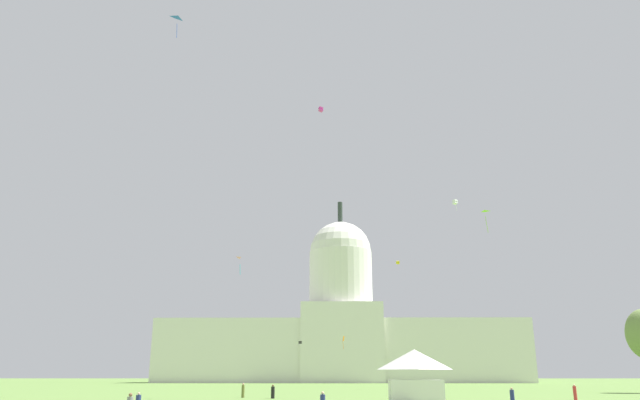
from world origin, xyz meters
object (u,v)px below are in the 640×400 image
at_px(kite_white_high, 455,202).
at_px(kite_black_low, 300,342).
at_px(capitol_building, 341,332).
at_px(person_olive_back_right, 243,391).
at_px(event_tent, 415,374).
at_px(kite_orange_low, 343,340).
at_px(kite_blue_high, 178,19).
at_px(person_red_front_center, 575,393).
at_px(kite_lime_mid, 485,214).
at_px(kite_yellow_high, 398,263).
at_px(kite_magenta_high, 321,109).
at_px(kite_pink_low, 241,260).
at_px(person_black_edge_west, 273,392).
at_px(person_navy_lawn_far_right, 512,396).

bearing_deg(kite_white_high, kite_black_low, -94.55).
xyz_separation_m(capitol_building, person_olive_back_right, (-15.64, -135.91, -16.48)).
distance_m(event_tent, person_olive_back_right, 22.71).
bearing_deg(kite_orange_low, kite_blue_high, 57.21).
bearing_deg(person_red_front_center, capitol_building, -11.72).
xyz_separation_m(capitol_building, kite_lime_mid, (20.26, -123.48, 10.07)).
bearing_deg(capitol_building, kite_orange_low, -90.82).
relative_size(event_tent, kite_black_low, 5.54).
bearing_deg(person_red_front_center, kite_orange_low, -4.19).
bearing_deg(kite_black_low, kite_yellow_high, -132.44).
height_order(person_olive_back_right, kite_magenta_high, kite_magenta_high).
xyz_separation_m(person_red_front_center, kite_pink_low, (-39.61, 4.07, 16.35)).
height_order(kite_white_high, kite_magenta_high, kite_magenta_high).
height_order(kite_black_low, kite_pink_low, kite_pink_low).
bearing_deg(person_olive_back_right, kite_orange_low, 111.78).
relative_size(kite_orange_low, kite_black_low, 2.91).
xyz_separation_m(kite_yellow_high, kite_lime_mid, (3.01, -91.93, -9.11)).
bearing_deg(kite_yellow_high, kite_orange_low, 59.57).
relative_size(event_tent, person_olive_back_right, 3.45).
xyz_separation_m(kite_white_high, kite_orange_low, (-23.61, 29.99, -27.34)).
relative_size(person_black_edge_west, kite_black_low, 1.49).
height_order(capitol_building, kite_blue_high, capitol_building).
bearing_deg(kite_yellow_high, person_black_edge_west, 74.97).
distance_m(person_black_edge_west, person_red_front_center, 35.42).
bearing_deg(kite_white_high, kite_lime_mid, 53.80).
relative_size(person_olive_back_right, person_black_edge_west, 1.08).
bearing_deg(kite_lime_mid, kite_yellow_high, 123.17).
distance_m(kite_white_high, kite_orange_low, 46.95).
bearing_deg(person_black_edge_west, kite_black_low, 0.76).
height_order(person_navy_lawn_far_right, kite_magenta_high, kite_magenta_high).
bearing_deg(person_navy_lawn_far_right, event_tent, 14.17).
distance_m(person_olive_back_right, kite_lime_mid, 46.35).
bearing_deg(kite_blue_high, capitol_building, 41.59).
bearing_deg(kite_magenta_high, kite_blue_high, -65.08).
distance_m(person_red_front_center, kite_lime_mid, 32.96).
distance_m(capitol_building, kite_blue_high, 145.04).
relative_size(kite_white_high, kite_pink_low, 1.11).
bearing_deg(kite_lime_mid, kite_white_high, 116.79).
height_order(capitol_building, kite_yellow_high, capitol_building).
bearing_deg(kite_lime_mid, kite_orange_low, 140.37).
xyz_separation_m(person_olive_back_right, kite_blue_high, (-11.58, -1.74, 53.20)).
height_order(kite_lime_mid, kite_pink_low, kite_lime_mid).
bearing_deg(kite_yellow_high, kite_white_high, 95.26).
distance_m(person_red_front_center, kite_blue_high, 73.69).
height_order(kite_lime_mid, kite_blue_high, kite_blue_high).
bearing_deg(kite_white_high, person_red_front_center, 59.21).
distance_m(event_tent, kite_lime_mid, 36.34).
xyz_separation_m(kite_magenta_high, kite_yellow_high, (23.23, 85.58, -12.27)).
height_order(capitol_building, person_navy_lawn_far_right, capitol_building).
bearing_deg(kite_blue_high, kite_white_high, 5.03).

